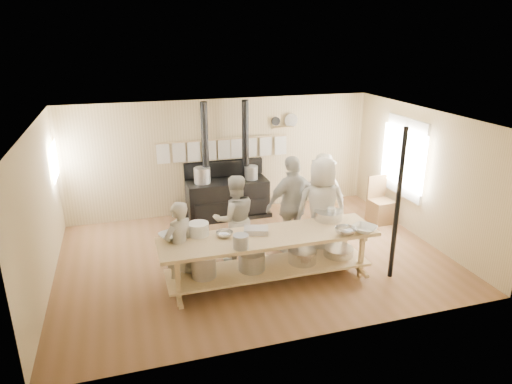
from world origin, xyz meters
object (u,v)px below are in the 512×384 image
(cook_center, at_px, (321,209))
(roasting_pan, at_px, (256,230))
(cook_by_window, at_px, (323,187))
(chair, at_px, (380,209))
(cook_left, at_px, (235,219))
(stove, at_px, (227,194))
(cook_right, at_px, (293,205))
(cook_far_left, at_px, (179,247))
(prep_table, at_px, (269,253))

(cook_center, distance_m, roasting_pan, 1.44)
(cook_by_window, bearing_deg, chair, 15.52)
(cook_left, bearing_deg, stove, -99.54)
(cook_right, bearing_deg, cook_left, -7.41)
(cook_left, height_order, roasting_pan, cook_left)
(cook_far_left, xyz_separation_m, roasting_pan, (1.26, -0.02, 0.13))
(cook_far_left, bearing_deg, cook_right, 167.46)
(stove, bearing_deg, cook_right, -69.19)
(stove, distance_m, chair, 3.42)
(stove, distance_m, prep_table, 3.02)
(cook_left, height_order, cook_right, cook_right)
(cook_by_window, bearing_deg, roasting_pan, -95.38)
(prep_table, distance_m, roasting_pan, 0.44)
(stove, relative_size, cook_left, 1.59)
(cook_left, relative_size, cook_by_window, 1.09)
(cook_center, relative_size, cook_by_window, 1.27)
(prep_table, xyz_separation_m, roasting_pan, (-0.17, 0.14, 0.37))
(cook_far_left, distance_m, cook_right, 2.36)
(chair, bearing_deg, cook_right, -167.26)
(prep_table, distance_m, cook_center, 1.40)
(stove, distance_m, cook_by_window, 2.15)
(stove, bearing_deg, cook_center, -63.75)
(prep_table, distance_m, chair, 3.60)
(prep_table, bearing_deg, cook_right, 50.84)
(cook_left, xyz_separation_m, cook_right, (1.13, 0.06, 0.12))
(cook_right, height_order, chair, cook_right)
(cook_far_left, bearing_deg, chair, 166.33)
(cook_by_window, bearing_deg, prep_table, -91.11)
(cook_far_left, bearing_deg, cook_center, 156.89)
(cook_right, bearing_deg, cook_by_window, -143.90)
(prep_table, bearing_deg, roasting_pan, 140.11)
(cook_left, xyz_separation_m, cook_center, (1.54, -0.31, 0.14))
(stove, xyz_separation_m, roasting_pan, (-0.18, -2.87, 0.37))
(cook_left, relative_size, roasting_pan, 4.10)
(prep_table, height_order, cook_right, cook_right)
(cook_left, bearing_deg, chair, -167.15)
(cook_left, distance_m, cook_center, 1.58)
(cook_center, xyz_separation_m, cook_right, (-0.42, 0.37, -0.01))
(cook_right, distance_m, cook_by_window, 1.78)
(cook_left, bearing_deg, cook_far_left, 33.75)
(chair, xyz_separation_m, roasting_pan, (-3.33, -1.57, 0.60))
(cook_by_window, xyz_separation_m, roasting_pan, (-2.17, -2.11, 0.14))
(prep_table, distance_m, cook_right, 1.31)
(chair, bearing_deg, cook_center, -155.01)
(prep_table, xyz_separation_m, chair, (3.16, 1.71, -0.22))
(cook_far_left, height_order, cook_by_window, cook_far_left)
(cook_center, relative_size, chair, 1.89)
(cook_far_left, height_order, cook_right, cook_right)
(prep_table, bearing_deg, stove, 89.96)
(stove, height_order, cook_by_window, stove)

